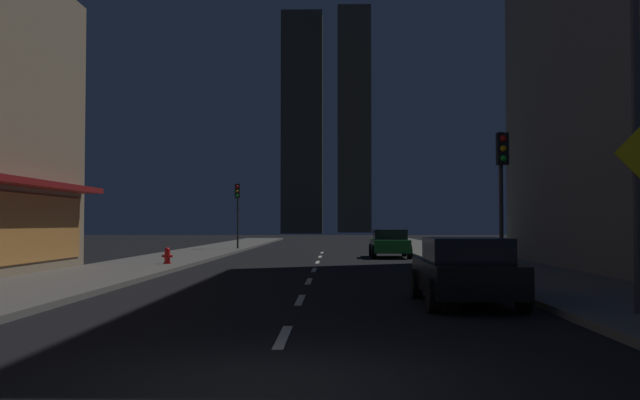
# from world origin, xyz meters

# --- Properties ---
(ground_plane) EXTENTS (78.00, 136.00, 0.10)m
(ground_plane) POSITION_xyz_m (0.00, 32.00, -0.05)
(ground_plane) COLOR black
(sidewalk_right) EXTENTS (4.00, 76.00, 0.15)m
(sidewalk_right) POSITION_xyz_m (7.00, 32.00, 0.07)
(sidewalk_right) COLOR #605E59
(sidewalk_right) RESTS_ON ground
(sidewalk_left) EXTENTS (4.00, 76.00, 0.15)m
(sidewalk_left) POSITION_xyz_m (-7.00, 32.00, 0.07)
(sidewalk_left) COLOR #605E59
(sidewalk_left) RESTS_ON ground
(lane_marking_center) EXTENTS (0.16, 38.60, 0.01)m
(lane_marking_center) POSITION_xyz_m (0.00, 16.20, 0.01)
(lane_marking_center) COLOR silver
(lane_marking_center) RESTS_ON ground
(skyscraper_distant_tall) EXTENTS (7.24, 6.49, 39.25)m
(skyscraper_distant_tall) POSITION_xyz_m (-5.09, 116.78, 19.62)
(skyscraper_distant_tall) COLOR #3D3A2E
(skyscraper_distant_tall) RESTS_ON ground
(skyscraper_distant_mid) EXTENTS (6.59, 8.03, 45.05)m
(skyscraper_distant_mid) POSITION_xyz_m (4.58, 133.06, 22.53)
(skyscraper_distant_mid) COLOR #494637
(skyscraper_distant_mid) RESTS_ON ground
(car_parked_near) EXTENTS (1.98, 4.24, 1.45)m
(car_parked_near) POSITION_xyz_m (3.60, 7.51, 0.74)
(car_parked_near) COLOR black
(car_parked_near) RESTS_ON ground
(car_parked_far) EXTENTS (1.98, 4.24, 1.45)m
(car_parked_far) POSITION_xyz_m (3.60, 28.51, 0.74)
(car_parked_far) COLOR #1E722D
(car_parked_far) RESTS_ON ground
(fire_hydrant_far_left) EXTENTS (0.42, 0.30, 0.65)m
(fire_hydrant_far_left) POSITION_xyz_m (-5.90, 20.18, 0.45)
(fire_hydrant_far_left) COLOR red
(fire_hydrant_far_left) RESTS_ON sidewalk_left
(traffic_light_near_right) EXTENTS (0.32, 0.48, 4.20)m
(traffic_light_near_right) POSITION_xyz_m (5.50, 12.14, 3.19)
(traffic_light_near_right) COLOR #2D2D2D
(traffic_light_near_right) RESTS_ON sidewalk_right
(traffic_light_far_left) EXTENTS (0.32, 0.48, 4.20)m
(traffic_light_far_left) POSITION_xyz_m (-5.50, 37.32, 3.19)
(traffic_light_far_left) COLOR #2D2D2D
(traffic_light_far_left) RESTS_ON sidewalk_left
(street_lamp_right) EXTENTS (1.96, 0.56, 6.58)m
(street_lamp_right) POSITION_xyz_m (5.38, 4.97, 5.07)
(street_lamp_right) COLOR #38383D
(street_lamp_right) RESTS_ON sidewalk_right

